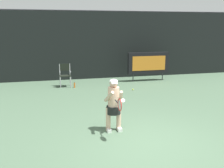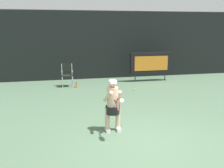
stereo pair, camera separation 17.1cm
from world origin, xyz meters
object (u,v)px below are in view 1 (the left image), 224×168
object	(u,v)px
water_bottle	(74,85)
umpire_chair	(65,74)
tennis_player	(114,103)
tennis_ball_loose	(133,89)
tennis_racket	(120,105)
scoreboard	(148,63)

from	to	relation	value
water_bottle	umpire_chair	bearing A→B (deg)	135.22
umpire_chair	tennis_player	world-z (taller)	tennis_player
tennis_player	tennis_ball_loose	distance (m)	4.84
tennis_player	tennis_racket	xyz separation A→B (m)	(-0.02, -0.66, 0.16)
tennis_player	water_bottle	bearing A→B (deg)	95.56
umpire_chair	tennis_player	bearing A→B (deg)	-81.02
umpire_chair	water_bottle	xyz separation A→B (m)	(0.39, -0.39, -0.50)
water_bottle	tennis_player	bearing A→B (deg)	-84.44
umpire_chair	tennis_ball_loose	world-z (taller)	umpire_chair
umpire_chair	tennis_ball_loose	distance (m)	3.32
tennis_player	tennis_ball_loose	xyz separation A→B (m)	(1.99, 4.35, -0.75)
tennis_racket	water_bottle	bearing A→B (deg)	92.45
tennis_racket	tennis_ball_loose	xyz separation A→B (m)	(2.01, 5.01, -0.91)
tennis_racket	umpire_chair	bearing A→B (deg)	95.58
umpire_chair	tennis_racket	distance (m)	6.56
water_bottle	tennis_ball_loose	size ratio (longest dim) A/B	3.90
scoreboard	tennis_racket	size ratio (longest dim) A/B	3.65
umpire_chair	tennis_racket	size ratio (longest dim) A/B	1.79
scoreboard	tennis_player	distance (m)	7.03
umpire_chair	tennis_ball_loose	xyz separation A→B (m)	(2.91, -1.48, -0.58)
water_bottle	tennis_player	world-z (taller)	tennis_player
tennis_racket	tennis_ball_loose	distance (m)	5.47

